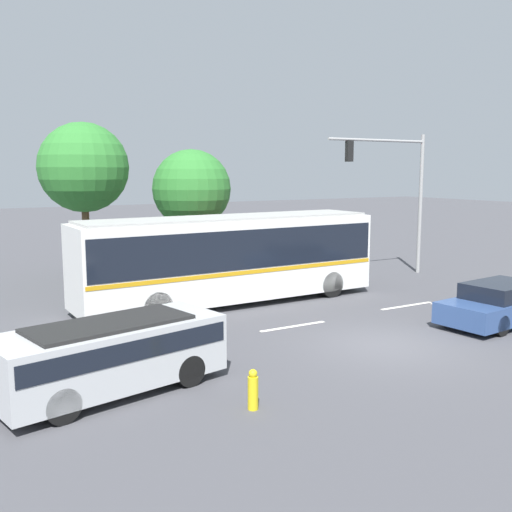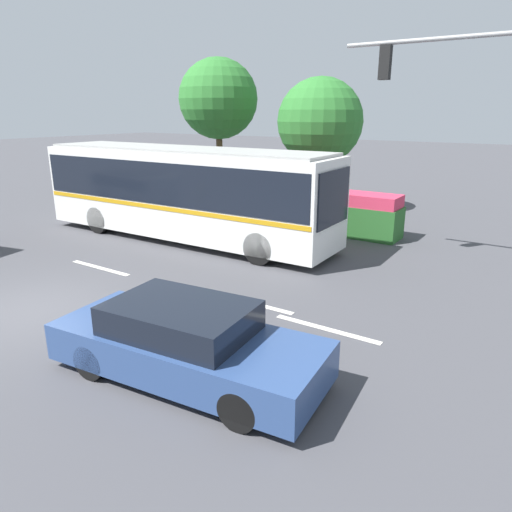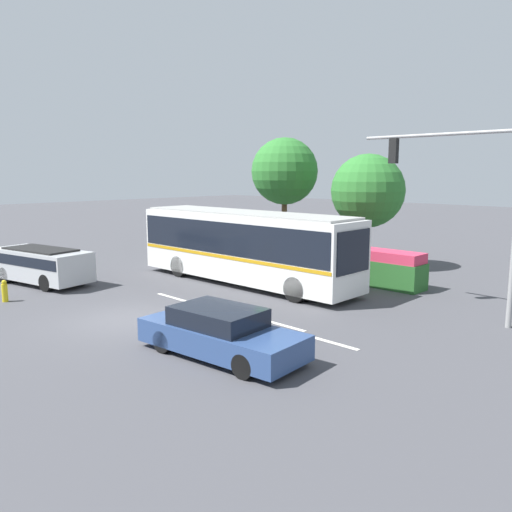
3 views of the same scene
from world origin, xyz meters
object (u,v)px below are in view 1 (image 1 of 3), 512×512
at_px(city_bus, 230,254).
at_px(street_tree_centre, 192,189).
at_px(sedan_foreground, 503,304).
at_px(street_tree_left, 83,168).
at_px(fire_hydrant, 253,390).
at_px(suv_left_lane, 111,351).
at_px(traffic_light_pole, 400,182).

xyz_separation_m(city_bus, street_tree_centre, (1.71, 7.22, 2.16)).
distance_m(sedan_foreground, street_tree_left, 17.36).
distance_m(street_tree_centre, fire_hydrant, 17.50).
relative_size(city_bus, fire_hydrant, 13.38).
height_order(suv_left_lane, traffic_light_pole, traffic_light_pole).
relative_size(traffic_light_pole, fire_hydrant, 7.62).
bearing_deg(suv_left_lane, street_tree_centre, 47.90).
bearing_deg(traffic_light_pole, city_bus, 7.66).
height_order(suv_left_lane, fire_hydrant, suv_left_lane).
relative_size(sedan_foreground, suv_left_lane, 0.94).
height_order(traffic_light_pole, street_tree_left, street_tree_left).
bearing_deg(traffic_light_pole, street_tree_centre, -37.18).
xyz_separation_m(suv_left_lane, traffic_light_pole, (15.92, 7.77, 3.42)).
xyz_separation_m(city_bus, traffic_light_pole, (9.54, 1.28, 2.52)).
height_order(city_bus, suv_left_lane, city_bus).
bearing_deg(fire_hydrant, city_bus, 65.04).
relative_size(suv_left_lane, fire_hydrant, 6.16).
xyz_separation_m(sedan_foreground, street_tree_left, (-9.82, 13.64, 4.36)).
bearing_deg(street_tree_centre, city_bus, -103.29).
xyz_separation_m(sedan_foreground, fire_hydrant, (-10.40, -1.93, -0.23)).
bearing_deg(street_tree_centre, fire_hydrant, -109.93).
bearing_deg(city_bus, street_tree_left, 116.88).
bearing_deg(city_bus, suv_left_lane, -135.64).
relative_size(sedan_foreground, street_tree_centre, 0.84).
relative_size(sedan_foreground, street_tree_left, 0.72).
xyz_separation_m(city_bus, fire_hydrant, (-4.14, -8.89, -1.43)).
distance_m(sedan_foreground, street_tree_centre, 15.27).
height_order(city_bus, street_tree_left, street_tree_left).
bearing_deg(fire_hydrant, suv_left_lane, 133.04).
height_order(city_bus, traffic_light_pole, traffic_light_pole).
distance_m(sedan_foreground, fire_hydrant, 10.58).
distance_m(sedan_foreground, traffic_light_pole, 9.61).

